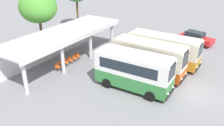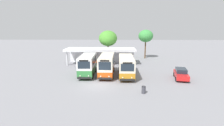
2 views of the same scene
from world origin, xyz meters
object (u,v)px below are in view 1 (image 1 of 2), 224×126
city_bus_nearest_orange (134,70)px  city_bus_middle_cream (163,49)px  city_bus_second_in_row (148,57)px  waiting_chair_end_by_column (57,66)px  waiting_chair_second_from_end (62,64)px  waiting_chair_fifth_seat (75,58)px  waiting_chair_far_end_seat (78,55)px  waiting_chair_fourth_seat (70,60)px  parked_car_flank (196,38)px  waiting_chair_middle_seat (66,62)px

city_bus_nearest_orange → city_bus_middle_cream: (6.32, -0.28, -0.08)m
city_bus_second_in_row → waiting_chair_end_by_column: size_ratio=8.41×
waiting_chair_second_from_end → waiting_chair_fifth_seat: size_ratio=1.00×
waiting_chair_end_by_column → waiting_chair_second_from_end: bearing=3.3°
city_bus_second_in_row → city_bus_nearest_orange: bearing=-179.4°
waiting_chair_far_end_seat → waiting_chair_fifth_seat: bearing=-176.3°
city_bus_second_in_row → waiting_chair_fifth_seat: bearing=100.3°
waiting_chair_fourth_seat → waiting_chair_second_from_end: bearing=179.4°
waiting_chair_end_by_column → parked_car_flank: bearing=-32.1°
waiting_chair_middle_seat → waiting_chair_far_end_seat: (1.99, -0.02, 0.00)m
parked_car_flank → waiting_chair_end_by_column: (-15.65, 9.82, -0.31)m
city_bus_middle_cream → waiting_chair_middle_seat: city_bus_middle_cream is taller
city_bus_nearest_orange → waiting_chair_end_by_column: size_ratio=7.90×
city_bus_nearest_orange → waiting_chair_middle_seat: 8.30m
parked_car_flank → waiting_chair_fifth_seat: parked_car_flank is taller
city_bus_second_in_row → waiting_chair_second_from_end: bearing=113.0°
city_bus_nearest_orange → waiting_chair_middle_seat: city_bus_nearest_orange is taller
waiting_chair_second_from_end → waiting_chair_far_end_seat: 2.66m
parked_car_flank → waiting_chair_fifth_seat: size_ratio=5.44×
city_bus_second_in_row → city_bus_middle_cream: city_bus_second_in_row is taller
city_bus_nearest_orange → waiting_chair_fifth_seat: bearing=78.2°
city_bus_nearest_orange → waiting_chair_fifth_seat: 8.41m
city_bus_second_in_row → waiting_chair_far_end_seat: 8.28m
parked_car_flank → waiting_chair_end_by_column: size_ratio=5.44×
city_bus_second_in_row → parked_car_flank: size_ratio=1.55×
city_bus_nearest_orange → waiting_chair_fifth_seat: size_ratio=7.90×
parked_car_flank → waiting_chair_second_from_end: 17.94m
waiting_chair_fifth_seat → waiting_chair_fourth_seat: bearing=177.7°
city_bus_nearest_orange → city_bus_middle_cream: city_bus_nearest_orange is taller
waiting_chair_end_by_column → waiting_chair_fifth_seat: same height
parked_car_flank → waiting_chair_end_by_column: 18.48m
city_bus_middle_cream → waiting_chair_second_from_end: size_ratio=8.95×
waiting_chair_fourth_seat → waiting_chair_fifth_seat: (0.66, -0.03, 0.00)m
city_bus_second_in_row → waiting_chair_far_end_seat: (-0.80, 8.13, -1.34)m
waiting_chair_second_from_end → waiting_chair_far_end_seat: same height
city_bus_middle_cream → waiting_chair_middle_seat: bearing=125.1°
city_bus_middle_cream → waiting_chair_middle_seat: (-5.96, 8.46, -1.24)m
city_bus_middle_cream → waiting_chair_fourth_seat: city_bus_middle_cream is taller
city_bus_middle_cream → waiting_chair_fourth_seat: size_ratio=8.95×
waiting_chair_end_by_column → waiting_chair_fourth_seat: bearing=0.7°
waiting_chair_second_from_end → waiting_chair_fourth_seat: same height
waiting_chair_second_from_end → waiting_chair_fifth_seat: same height
city_bus_middle_cream → waiting_chair_second_from_end: city_bus_middle_cream is taller
waiting_chair_fourth_seat → waiting_chair_fifth_seat: 0.67m
waiting_chair_middle_seat → waiting_chair_fifth_seat: same height
waiting_chair_fifth_seat → waiting_chair_second_from_end: bearing=178.8°
waiting_chair_fifth_seat → parked_car_flank: bearing=-37.1°
waiting_chair_second_from_end → waiting_chair_far_end_seat: size_ratio=1.00×
city_bus_middle_cream → waiting_chair_second_from_end: 10.80m
waiting_chair_second_from_end → waiting_chair_middle_seat: size_ratio=1.00×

